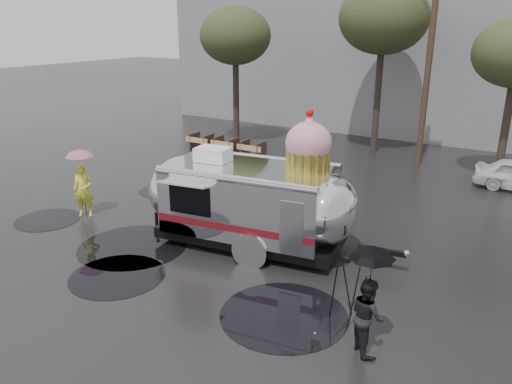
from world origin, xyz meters
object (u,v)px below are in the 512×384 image
Objects in this scene: tripod at (345,283)px; person_right at (367,316)px; person_left at (84,190)px; airstream_trailer at (253,198)px.

person_right is at bearing -28.52° from tripod.
person_left reaches higher than person_right.
person_left is 1.13× the size of person_right.
airstream_trailer is at bearing 165.91° from tripod.
airstream_trailer is 4.36m from tripod.
airstream_trailer is at bearing 13.16° from person_right.
airstream_trailer reaches higher than tripod.
tripod is (-0.78, 0.79, 0.11)m from person_right.
airstream_trailer is 4.87× the size of person_right.
tripod is (9.79, -1.24, 0.00)m from person_left.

